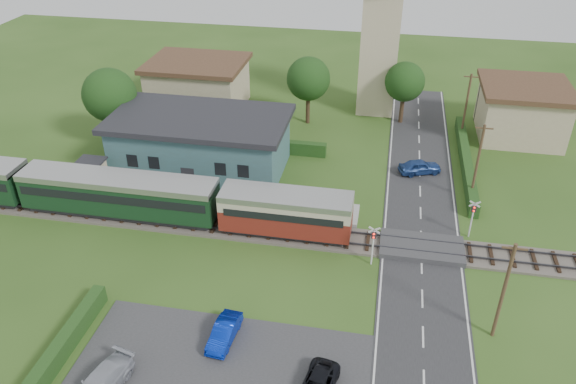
% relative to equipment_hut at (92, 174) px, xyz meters
% --- Properties ---
extents(ground, '(120.00, 120.00, 0.00)m').
position_rel_equipment_hut_xyz_m(ground, '(18.00, -5.20, -1.75)').
color(ground, '#2D4C19').
extents(railway_track, '(76.00, 3.20, 0.49)m').
position_rel_equipment_hut_xyz_m(railway_track, '(18.00, -3.20, -1.64)').
color(railway_track, '#4C443D').
rests_on(railway_track, ground).
extents(road, '(6.00, 70.00, 0.05)m').
position_rel_equipment_hut_xyz_m(road, '(28.00, -5.20, -1.72)').
color(road, '#28282B').
rests_on(road, ground).
extents(car_park, '(17.00, 9.00, 0.08)m').
position_rel_equipment_hut_xyz_m(car_park, '(16.50, -17.20, -1.71)').
color(car_park, '#333335').
rests_on(car_park, ground).
extents(crossing_deck, '(6.20, 3.40, 0.45)m').
position_rel_equipment_hut_xyz_m(crossing_deck, '(28.00, -3.20, -1.52)').
color(crossing_deck, '#333335').
rests_on(crossing_deck, ground).
extents(platform, '(30.00, 3.00, 0.45)m').
position_rel_equipment_hut_xyz_m(platform, '(8.00, 0.00, -1.52)').
color(platform, gray).
rests_on(platform, ground).
extents(equipment_hut, '(2.30, 2.30, 2.55)m').
position_rel_equipment_hut_xyz_m(equipment_hut, '(0.00, 0.00, 0.00)').
color(equipment_hut, '#C9B693').
rests_on(equipment_hut, platform).
extents(station_building, '(16.00, 9.00, 5.30)m').
position_rel_equipment_hut_xyz_m(station_building, '(8.00, 5.79, 0.95)').
color(station_building, '#3C5D5D').
rests_on(station_building, ground).
extents(train, '(43.20, 2.90, 3.40)m').
position_rel_equipment_hut_xyz_m(train, '(0.89, -3.20, 0.43)').
color(train, '#232328').
rests_on(train, ground).
extents(church_tower, '(6.00, 6.00, 17.60)m').
position_rel_equipment_hut_xyz_m(church_tower, '(23.00, 22.80, 8.48)').
color(church_tower, '#C9B693').
rests_on(church_tower, ground).
extents(house_west, '(10.80, 8.80, 5.50)m').
position_rel_equipment_hut_xyz_m(house_west, '(3.00, 19.80, 1.04)').
color(house_west, tan).
rests_on(house_west, ground).
extents(house_east, '(8.80, 8.80, 5.50)m').
position_rel_equipment_hut_xyz_m(house_east, '(38.00, 18.80, 1.05)').
color(house_east, tan).
rests_on(house_east, ground).
extents(hedge_carpark, '(0.80, 9.00, 1.20)m').
position_rel_equipment_hut_xyz_m(hedge_carpark, '(7.00, -17.20, -1.15)').
color(hedge_carpark, '#193814').
rests_on(hedge_carpark, ground).
extents(hedge_roadside, '(0.80, 18.00, 1.20)m').
position_rel_equipment_hut_xyz_m(hedge_roadside, '(32.20, 10.80, -1.15)').
color(hedge_roadside, '#193814').
rests_on(hedge_roadside, ground).
extents(hedge_station, '(22.00, 0.80, 1.30)m').
position_rel_equipment_hut_xyz_m(hedge_station, '(8.00, 10.30, -1.10)').
color(hedge_station, '#193814').
rests_on(hedge_station, ground).
extents(tree_a, '(5.20, 5.20, 8.00)m').
position_rel_equipment_hut_xyz_m(tree_a, '(-2.00, 8.80, 3.63)').
color(tree_a, '#332316').
rests_on(tree_a, ground).
extents(tree_b, '(4.60, 4.60, 7.34)m').
position_rel_equipment_hut_xyz_m(tree_b, '(16.00, 17.80, 3.27)').
color(tree_b, '#332316').
rests_on(tree_b, ground).
extents(tree_c, '(4.20, 4.20, 6.78)m').
position_rel_equipment_hut_xyz_m(tree_c, '(26.00, 19.80, 2.91)').
color(tree_c, '#332316').
rests_on(tree_c, ground).
extents(utility_pole_b, '(1.40, 0.22, 7.00)m').
position_rel_equipment_hut_xyz_m(utility_pole_b, '(32.20, -11.20, 1.88)').
color(utility_pole_b, '#473321').
rests_on(utility_pole_b, ground).
extents(utility_pole_c, '(1.40, 0.22, 7.00)m').
position_rel_equipment_hut_xyz_m(utility_pole_c, '(32.20, 4.80, 1.88)').
color(utility_pole_c, '#473321').
rests_on(utility_pole_c, ground).
extents(utility_pole_d, '(1.40, 0.22, 7.00)m').
position_rel_equipment_hut_xyz_m(utility_pole_d, '(32.20, 16.80, 1.88)').
color(utility_pole_d, '#473321').
rests_on(utility_pole_d, ground).
extents(crossing_signal_near, '(0.84, 0.28, 3.28)m').
position_rel_equipment_hut_xyz_m(crossing_signal_near, '(24.40, -5.61, 0.39)').
color(crossing_signal_near, silver).
rests_on(crossing_signal_near, ground).
extents(crossing_signal_far, '(0.84, 0.28, 3.28)m').
position_rel_equipment_hut_xyz_m(crossing_signal_far, '(31.60, -0.81, 0.39)').
color(crossing_signal_far, silver).
rests_on(crossing_signal_far, ground).
extents(streetlamp_west, '(0.30, 0.30, 5.15)m').
position_rel_equipment_hut_xyz_m(streetlamp_west, '(-4.00, 14.80, 1.29)').
color(streetlamp_west, '#3F3F47').
rests_on(streetlamp_west, ground).
extents(streetlamp_east, '(0.30, 0.30, 5.15)m').
position_rel_equipment_hut_xyz_m(streetlamp_east, '(34.00, 21.80, 1.29)').
color(streetlamp_east, '#3F3F47').
rests_on(streetlamp_east, ground).
extents(car_on_road, '(4.16, 2.82, 1.32)m').
position_rel_equipment_hut_xyz_m(car_on_road, '(27.93, 8.59, -1.04)').
color(car_on_road, navy).
rests_on(car_on_road, road).
extents(car_park_blue, '(1.50, 3.60, 1.16)m').
position_rel_equipment_hut_xyz_m(car_park_blue, '(16.07, -14.70, -1.09)').
color(car_park_blue, '#041F9D').
rests_on(car_park_blue, car_park).
extents(car_park_silver, '(2.83, 4.67, 1.27)m').
position_rel_equipment_hut_xyz_m(car_park_silver, '(10.50, -19.66, -1.03)').
color(car_park_silver, '#B4B8C3').
rests_on(car_park_silver, car_park).
extents(pedestrian_near, '(0.61, 0.47, 1.50)m').
position_rel_equipment_hut_xyz_m(pedestrian_near, '(13.14, -0.63, -0.55)').
color(pedestrian_near, gray).
rests_on(pedestrian_near, platform).
extents(pedestrian_far, '(0.85, 1.02, 1.89)m').
position_rel_equipment_hut_xyz_m(pedestrian_far, '(4.05, -0.76, -0.35)').
color(pedestrian_far, gray).
rests_on(pedestrian_far, platform).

